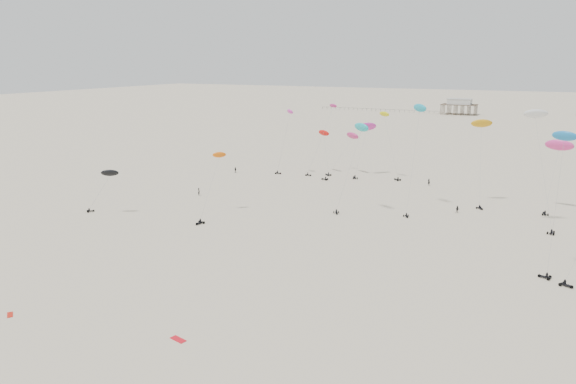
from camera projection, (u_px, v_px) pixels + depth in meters
The scene contains 23 objects.
ground_plane at pixel (417, 149), 214.56m from camera, with size 900.00×900.00×0.00m, color beige.
pavilion_main at pixel (459, 108), 348.87m from camera, with size 21.00×13.00×9.80m.
pier_fence at pixel (378, 110), 371.98m from camera, with size 80.20×0.20×1.50m.
rig_0 at pixel (357, 143), 123.03m from camera, with size 7.26×7.23×20.23m.
rig_2 at pixel (558, 183), 86.62m from camera, with size 4.07×5.83×23.06m.
rig_3 at pixel (209, 190), 120.54m from camera, with size 4.24×13.59×16.13m.
rig_4 at pixel (418, 127), 125.83m from camera, with size 4.38×13.61×24.54m.
rig_5 at pixel (105, 181), 123.88m from camera, with size 8.50×4.12×10.48m.
rig_6 at pixel (481, 135), 130.71m from camera, with size 5.74×9.74×20.23m.
rig_7 at pixel (286, 133), 166.01m from camera, with size 5.84×4.51×19.47m.
rig_8 at pixel (558, 152), 126.08m from camera, with size 6.61×10.23×16.52m.
rig_9 at pixel (389, 137), 159.09m from camera, with size 8.45×4.83×19.37m.
rig_11 at pixel (322, 135), 167.29m from camera, with size 6.07×12.12×21.63m.
rig_12 at pixel (349, 141), 165.80m from camera, with size 7.35×15.80×16.31m.
rig_14 at pixel (366, 133), 163.88m from camera, with size 5.94×11.39×16.04m.
rig_15 at pixel (539, 138), 111.70m from camera, with size 9.01×8.56×24.15m.
rig_16 at pixel (325, 142), 168.07m from camera, with size 7.07×7.47×13.12m.
spectator_0 at pixel (199, 195), 142.03m from camera, with size 0.81×0.55×2.22m, color black.
spectator_1 at pixel (457, 213), 125.61m from camera, with size 0.94×0.55×1.92m, color black.
spectator_2 at pixel (235, 172), 170.62m from camera, with size 1.18×0.64×2.00m, color black.
spectator_3 at pixel (429, 185), 153.15m from camera, with size 0.79×0.54×2.18m, color black.
grounded_kite_a at pixel (178, 340), 68.88m from camera, with size 2.20×0.90×0.08m, color red.
grounded_kite_b at pixel (10, 315), 75.53m from camera, with size 1.80×0.70×0.07m, color red.
Camera 1 is at (49.42, -12.55, 33.56)m, focal length 35.00 mm.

